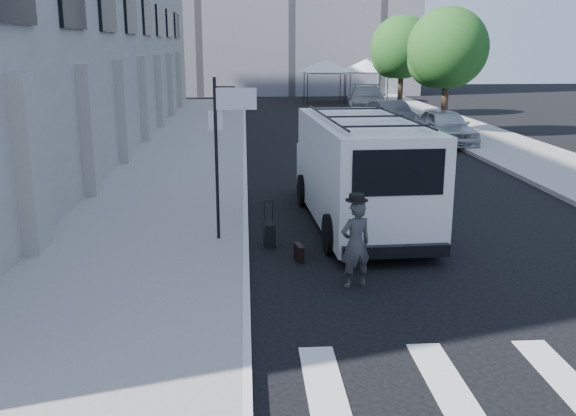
{
  "coord_description": "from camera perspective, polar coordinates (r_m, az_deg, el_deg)",
  "views": [
    {
      "loc": [
        -1.97,
        -10.45,
        4.32
      ],
      "look_at": [
        -1.19,
        1.3,
        1.3
      ],
      "focal_mm": 40.0,
      "sensor_mm": 36.0,
      "label": 1
    }
  ],
  "objects": [
    {
      "name": "ground",
      "position": [
        11.48,
        6.43,
        -7.82
      ],
      "size": [
        120.0,
        120.0,
        0.0
      ],
      "primitive_type": "plane",
      "color": "black",
      "rests_on": "ground"
    },
    {
      "name": "sidewalk_left",
      "position": [
        26.88,
        -8.67,
        5.15
      ],
      "size": [
        4.5,
        48.0,
        0.15
      ],
      "primitive_type": "cube",
      "color": "gray",
      "rests_on": "ground"
    },
    {
      "name": "sidewalk_right",
      "position": [
        32.64,
        15.96,
        6.37
      ],
      "size": [
        4.0,
        56.0,
        0.15
      ],
      "primitive_type": "cube",
      "color": "gray",
      "rests_on": "ground"
    },
    {
      "name": "building_left",
      "position": [
        30.05,
        -23.32,
        16.48
      ],
      "size": [
        10.0,
        44.0,
        12.0
      ],
      "primitive_type": "cube",
      "color": "gray",
      "rests_on": "ground"
    },
    {
      "name": "sign_pole",
      "position": [
        13.76,
        -5.47,
        7.36
      ],
      "size": [
        1.03,
        0.07,
        3.5
      ],
      "color": "black",
      "rests_on": "sidewalk_left"
    },
    {
      "name": "tree_near",
      "position": [
        32.03,
        13.75,
        13.38
      ],
      "size": [
        3.8,
        3.83,
        6.03
      ],
      "color": "black",
      "rests_on": "ground"
    },
    {
      "name": "tree_far",
      "position": [
        40.72,
        9.91,
        13.71
      ],
      "size": [
        3.8,
        3.83,
        6.03
      ],
      "color": "black",
      "rests_on": "ground"
    },
    {
      "name": "tent_left",
      "position": [
        48.84,
        3.28,
        12.49
      ],
      "size": [
        4.0,
        4.0,
        3.2
      ],
      "color": "black",
      "rests_on": "ground"
    },
    {
      "name": "tent_right",
      "position": [
        49.82,
        6.95,
        12.45
      ],
      "size": [
        4.0,
        4.0,
        3.2
      ],
      "color": "black",
      "rests_on": "ground"
    },
    {
      "name": "businessman",
      "position": [
        11.64,
        6.02,
        -3.24
      ],
      "size": [
        0.69,
        0.56,
        1.62
      ],
      "primitive_type": "imported",
      "rotation": [
        0.0,
        0.0,
        3.48
      ],
      "color": "#353537",
      "rests_on": "ground"
    },
    {
      "name": "briefcase",
      "position": [
        13.16,
        0.98,
        -3.99
      ],
      "size": [
        0.19,
        0.45,
        0.34
      ],
      "primitive_type": "cube",
      "rotation": [
        0.0,
        0.0,
        0.16
      ],
      "color": "black",
      "rests_on": "ground"
    },
    {
      "name": "suitcase",
      "position": [
        14.05,
        -1.66,
        -2.37
      ],
      "size": [
        0.26,
        0.38,
        1.01
      ],
      "rotation": [
        0.0,
        0.0,
        0.09
      ],
      "color": "black",
      "rests_on": "ground"
    },
    {
      "name": "cargo_van",
      "position": [
        15.72,
        6.38,
        3.33
      ],
      "size": [
        2.71,
        7.02,
        2.58
      ],
      "rotation": [
        0.0,
        0.0,
        0.05
      ],
      "color": "silver",
      "rests_on": "ground"
    },
    {
      "name": "parked_car_a",
      "position": [
        29.27,
        13.75,
        7.03
      ],
      "size": [
        2.08,
        4.64,
        1.55
      ],
      "primitive_type": "imported",
      "rotation": [
        0.0,
        0.0,
        0.06
      ],
      "color": "#B0B2B8",
      "rests_on": "ground"
    },
    {
      "name": "parked_car_b",
      "position": [
        34.0,
        9.12,
        8.15
      ],
      "size": [
        2.13,
        4.57,
        1.45
      ],
      "primitive_type": "imported",
      "rotation": [
        0.0,
        0.0,
        0.14
      ],
      "color": "#4D4E53",
      "rests_on": "ground"
    },
    {
      "name": "parked_car_c",
      "position": [
        42.28,
        7.01,
        9.59
      ],
      "size": [
        3.16,
        6.14,
        1.7
      ],
      "primitive_type": "imported",
      "rotation": [
        0.0,
        0.0,
        -0.14
      ],
      "color": "gray",
      "rests_on": "ground"
    }
  ]
}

